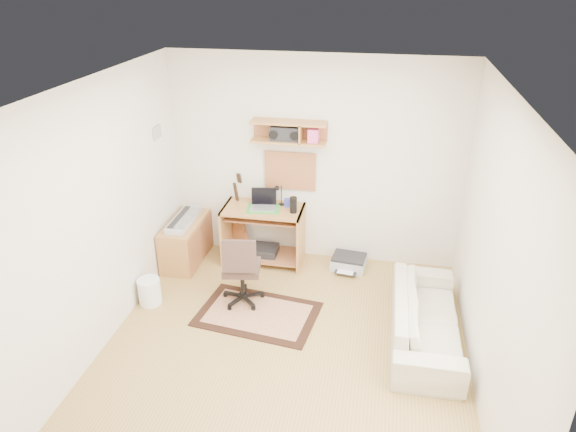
% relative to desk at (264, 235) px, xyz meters
% --- Properties ---
extents(floor, '(3.60, 4.00, 0.01)m').
position_rel_desk_xyz_m(floor, '(0.60, -1.73, -0.38)').
color(floor, '#AB8647').
rests_on(floor, ground).
extents(ceiling, '(3.60, 4.00, 0.01)m').
position_rel_desk_xyz_m(ceiling, '(0.60, -1.73, 2.23)').
color(ceiling, white).
rests_on(ceiling, ground).
extents(back_wall, '(3.60, 0.01, 2.60)m').
position_rel_desk_xyz_m(back_wall, '(0.60, 0.28, 0.93)').
color(back_wall, beige).
rests_on(back_wall, ground).
extents(left_wall, '(0.01, 4.00, 2.60)m').
position_rel_desk_xyz_m(left_wall, '(-1.21, -1.73, 0.93)').
color(left_wall, beige).
rests_on(left_wall, ground).
extents(right_wall, '(0.01, 4.00, 2.60)m').
position_rel_desk_xyz_m(right_wall, '(2.40, -1.73, 0.93)').
color(right_wall, beige).
rests_on(right_wall, ground).
extents(wall_shelf, '(0.90, 0.25, 0.26)m').
position_rel_desk_xyz_m(wall_shelf, '(0.30, 0.15, 1.32)').
color(wall_shelf, '#B87E40').
rests_on(wall_shelf, back_wall).
extents(cork_board, '(0.64, 0.03, 0.49)m').
position_rel_desk_xyz_m(cork_board, '(0.30, 0.25, 0.79)').
color(cork_board, '#A97554').
rests_on(cork_board, back_wall).
extents(wall_photo, '(0.02, 0.20, 0.15)m').
position_rel_desk_xyz_m(wall_photo, '(-1.19, -0.23, 1.34)').
color(wall_photo, '#4C8CBF').
rests_on(wall_photo, left_wall).
extents(desk, '(1.00, 0.55, 0.75)m').
position_rel_desk_xyz_m(desk, '(0.00, 0.00, 0.00)').
color(desk, '#B87E40').
rests_on(desk, floor).
extents(laptop, '(0.35, 0.35, 0.24)m').
position_rel_desk_xyz_m(laptop, '(0.01, -0.02, 0.49)').
color(laptop, silver).
rests_on(laptop, desk).
extents(speaker, '(0.09, 0.09, 0.20)m').
position_rel_desk_xyz_m(speaker, '(0.39, -0.05, 0.47)').
color(speaker, black).
rests_on(speaker, desk).
extents(desk_lamp, '(0.09, 0.09, 0.27)m').
position_rel_desk_xyz_m(desk_lamp, '(0.21, 0.14, 0.51)').
color(desk_lamp, black).
rests_on(desk_lamp, desk).
extents(pencil_cup, '(0.07, 0.07, 0.11)m').
position_rel_desk_xyz_m(pencil_cup, '(0.29, 0.10, 0.43)').
color(pencil_cup, '#373FA6').
rests_on(pencil_cup, desk).
extents(boombox, '(0.34, 0.15, 0.17)m').
position_rel_desk_xyz_m(boombox, '(0.25, 0.15, 1.30)').
color(boombox, black).
rests_on(boombox, wall_shelf).
extents(rug, '(1.38, 1.01, 0.02)m').
position_rel_desk_xyz_m(rug, '(0.20, -1.16, -0.37)').
color(rug, '#C9B087').
rests_on(rug, floor).
extents(task_chair, '(0.52, 0.52, 0.89)m').
position_rel_desk_xyz_m(task_chair, '(-0.03, -0.94, 0.07)').
color(task_chair, '#392821').
rests_on(task_chair, floor).
extents(cabinet, '(0.40, 0.90, 0.55)m').
position_rel_desk_xyz_m(cabinet, '(-0.98, -0.18, -0.10)').
color(cabinet, '#B87E40').
rests_on(cabinet, floor).
extents(music_keyboard, '(0.23, 0.74, 0.06)m').
position_rel_desk_xyz_m(music_keyboard, '(-0.98, -0.18, 0.21)').
color(music_keyboard, '#B2B5BA').
rests_on(music_keyboard, cabinet).
extents(guitar, '(0.34, 0.29, 1.10)m').
position_rel_desk_xyz_m(guitar, '(-0.37, 0.13, 0.17)').
color(guitar, '#A15E31').
rests_on(guitar, floor).
extents(waste_basket, '(0.29, 0.29, 0.30)m').
position_rel_desk_xyz_m(waste_basket, '(-1.05, -1.17, -0.22)').
color(waste_basket, white).
rests_on(waste_basket, floor).
extents(printer, '(0.46, 0.38, 0.16)m').
position_rel_desk_xyz_m(printer, '(1.10, 0.02, -0.29)').
color(printer, '#A5A8AA').
rests_on(printer, floor).
extents(sofa, '(0.50, 1.71, 0.67)m').
position_rel_desk_xyz_m(sofa, '(1.98, -1.23, -0.04)').
color(sofa, beige).
rests_on(sofa, floor).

